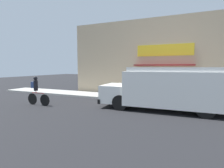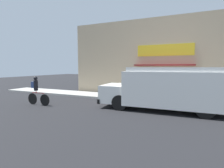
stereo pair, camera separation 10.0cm
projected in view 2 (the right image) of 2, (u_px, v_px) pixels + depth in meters
ground_plane at (166, 104)px, 10.37m from camera, size 70.00×70.00×0.00m
sidewalk at (168, 100)px, 11.28m from camera, size 28.00×2.03×0.13m
storefront at (171, 58)px, 12.24m from camera, size 15.59×0.90×5.75m
school_bus at (167, 88)px, 8.87m from camera, size 6.38×2.70×2.20m
cyclist at (37, 91)px, 10.15m from camera, size 1.64×0.23×1.67m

